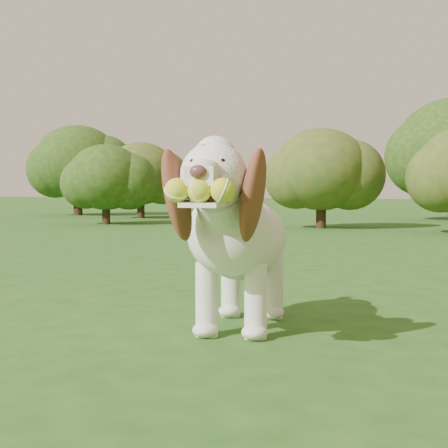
% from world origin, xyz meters
% --- Properties ---
extents(ground, '(80.00, 80.00, 0.00)m').
position_xyz_m(ground, '(0.00, 0.00, 0.00)').
color(ground, '#1E4F16').
rests_on(ground, ground).
extents(dog, '(0.56, 1.32, 0.86)m').
position_xyz_m(dog, '(0.19, 0.53, 0.46)').
color(dog, white).
rests_on(dog, ground).
extents(shrub_a, '(1.39, 1.39, 1.44)m').
position_xyz_m(shrub_a, '(-5.28, 8.28, 0.85)').
color(shrub_a, '#382314').
rests_on(shrub_a, ground).
extents(shrub_e, '(1.58, 1.58, 1.64)m').
position_xyz_m(shrub_e, '(-5.93, 10.75, 0.97)').
color(shrub_e, '#382314').
rests_on(shrub_e, ground).
extents(shrub_b, '(1.56, 1.56, 1.62)m').
position_xyz_m(shrub_b, '(-1.39, 8.53, 0.95)').
color(shrub_b, '#382314').
rests_on(shrub_b, ground).
extents(shrub_g, '(2.08, 2.08, 2.16)m').
position_xyz_m(shrub_g, '(-8.12, 11.62, 1.27)').
color(shrub_g, '#382314').
rests_on(shrub_g, ground).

